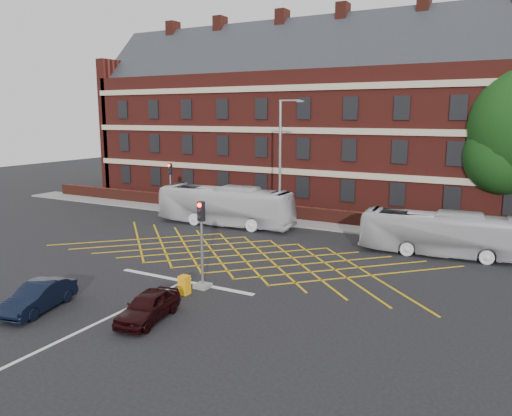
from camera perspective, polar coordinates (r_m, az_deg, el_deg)
The scene contains 16 objects.
ground at distance 28.45m, azimuth -3.91°, elevation -6.36°, with size 120.00×120.00×0.00m, color black.
victorian_building at distance 47.16m, azimuth 10.99°, elevation 9.87°, with size 51.00×12.17×20.40m.
boundary_wall at distance 39.55m, azimuth 6.27°, elevation -0.74°, with size 56.00×0.50×1.10m, color #4A1B13.
far_pavement at distance 38.75m, azimuth 5.69°, elevation -1.71°, with size 60.00×3.00×0.12m, color slate.
box_junction_hatching at distance 30.08m, azimuth -1.85°, elevation -5.38°, with size 11.50×0.12×0.02m, color #CC990C.
stop_line at distance 25.71m, azimuth -8.16°, elevation -8.29°, with size 8.00×0.30×0.02m, color silver.
centre_line at distance 21.25m, azimuth -18.98°, elevation -12.94°, with size 0.15×14.00×0.02m, color silver.
bus_left at distance 37.88m, azimuth -3.56°, elevation 0.26°, with size 2.52×10.75×2.99m, color silver.
bus_right at distance 31.71m, azimuth 20.45°, elevation -2.77°, with size 2.22×9.49×2.64m, color #BAB9BE.
car_navy at distance 23.64m, azimuth -23.60°, elevation -9.27°, with size 1.30×3.72×1.23m, color black.
car_maroon at distance 21.21m, azimuth -12.23°, elevation -10.92°, with size 1.41×3.50×1.19m, color black.
traffic_light_near at distance 24.17m, azimuth -6.20°, elevation -5.12°, with size 0.70×0.70×4.27m.
traffic_light_far at distance 42.91m, azimuth -9.72°, elevation 1.71°, with size 0.70×0.70×4.27m.
street_lamp at distance 35.74m, azimuth 2.83°, elevation 2.46°, with size 2.25×1.00×9.31m.
direction_signs at distance 44.50m, azimuth -9.86°, elevation 1.52°, with size 1.10×0.16×2.20m.
utility_cabinet at distance 23.84m, azimuth -8.19°, elevation -8.70°, with size 0.44×0.44×0.90m, color orange.
Camera 1 is at (14.74, -22.88, 8.29)m, focal length 35.00 mm.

